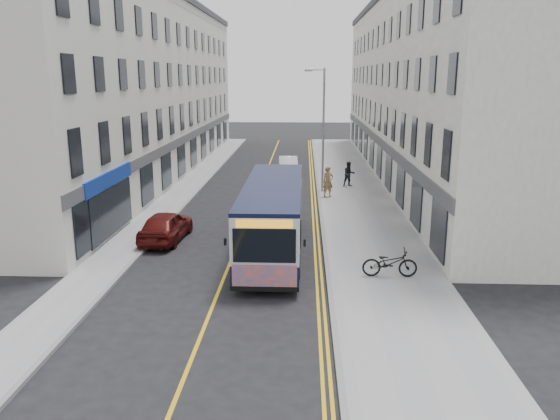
# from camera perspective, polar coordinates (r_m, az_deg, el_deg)

# --- Properties ---
(ground) EXTENTS (140.00, 140.00, 0.00)m
(ground) POSITION_cam_1_polar(r_m,az_deg,el_deg) (22.88, -5.22, -5.43)
(ground) COLOR black
(ground) RESTS_ON ground
(pavement_east) EXTENTS (4.50, 64.00, 0.12)m
(pavement_east) POSITION_cam_1_polar(r_m,az_deg,el_deg) (34.37, 7.86, 1.17)
(pavement_east) COLOR gray
(pavement_east) RESTS_ON ground
(pavement_west) EXTENTS (2.00, 64.00, 0.12)m
(pavement_west) POSITION_cam_1_polar(r_m,az_deg,el_deg) (35.15, -10.72, 1.34)
(pavement_west) COLOR gray
(pavement_west) RESTS_ON ground
(kerb_east) EXTENTS (0.18, 64.00, 0.13)m
(kerb_east) POSITION_cam_1_polar(r_m,az_deg,el_deg) (34.23, 4.11, 1.22)
(kerb_east) COLOR slate
(kerb_east) RESTS_ON ground
(kerb_west) EXTENTS (0.18, 64.00, 0.13)m
(kerb_west) POSITION_cam_1_polar(r_m,az_deg,el_deg) (34.93, -9.12, 1.34)
(kerb_west) COLOR slate
(kerb_west) RESTS_ON ground
(road_centre_line) EXTENTS (0.12, 64.00, 0.01)m
(road_centre_line) POSITION_cam_1_polar(r_m,az_deg,el_deg) (34.37, -2.57, 1.19)
(road_centre_line) COLOR gold
(road_centre_line) RESTS_ON ground
(road_dbl_yellow_inner) EXTENTS (0.10, 64.00, 0.01)m
(road_dbl_yellow_inner) POSITION_cam_1_polar(r_m,az_deg,el_deg) (34.24, 3.36, 1.13)
(road_dbl_yellow_inner) COLOR gold
(road_dbl_yellow_inner) RESTS_ON ground
(road_dbl_yellow_outer) EXTENTS (0.10, 64.00, 0.01)m
(road_dbl_yellow_outer) POSITION_cam_1_polar(r_m,az_deg,el_deg) (34.24, 3.69, 1.13)
(road_dbl_yellow_outer) COLOR gold
(road_dbl_yellow_outer) RESTS_ON ground
(terrace_east) EXTENTS (6.00, 46.00, 13.00)m
(terrace_east) POSITION_cam_1_polar(r_m,az_deg,el_deg) (43.25, 14.16, 12.09)
(terrace_east) COLOR white
(terrace_east) RESTS_ON ground
(terrace_west) EXTENTS (6.00, 46.00, 13.00)m
(terrace_west) POSITION_cam_1_polar(r_m,az_deg,el_deg) (44.08, -13.61, 12.14)
(terrace_west) COLOR silver
(terrace_west) RESTS_ON ground
(streetlamp) EXTENTS (1.32, 0.18, 8.00)m
(streetlamp) POSITION_cam_1_polar(r_m,az_deg,el_deg) (35.55, 4.43, 8.74)
(streetlamp) COLOR gray
(streetlamp) RESTS_ON ground
(city_bus) EXTENTS (2.46, 10.53, 3.06)m
(city_bus) POSITION_cam_1_polar(r_m,az_deg,el_deg) (23.58, -0.73, -0.54)
(city_bus) COLOR black
(city_bus) RESTS_ON ground
(bicycle) EXTENTS (2.07, 0.73, 1.09)m
(bicycle) POSITION_cam_1_polar(r_m,az_deg,el_deg) (21.10, 11.40, -5.44)
(bicycle) COLOR black
(bicycle) RESTS_ON pavement_east
(pedestrian_near) EXTENTS (0.82, 0.68, 1.92)m
(pedestrian_near) POSITION_cam_1_polar(r_m,az_deg,el_deg) (34.27, 5.04, 2.96)
(pedestrian_near) COLOR olive
(pedestrian_near) RESTS_ON pavement_east
(pedestrian_far) EXTENTS (0.95, 0.82, 1.69)m
(pedestrian_far) POSITION_cam_1_polar(r_m,az_deg,el_deg) (37.83, 7.22, 3.75)
(pedestrian_far) COLOR black
(pedestrian_far) RESTS_ON pavement_east
(car_white) EXTENTS (1.68, 4.20, 1.36)m
(car_white) POSITION_cam_1_polar(r_m,az_deg,el_deg) (42.84, 0.87, 4.65)
(car_white) COLOR silver
(car_white) RESTS_ON ground
(car_maroon) EXTENTS (1.98, 4.31, 1.43)m
(car_maroon) POSITION_cam_1_polar(r_m,az_deg,el_deg) (26.04, -11.83, -1.62)
(car_maroon) COLOR #4E0F0D
(car_maroon) RESTS_ON ground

